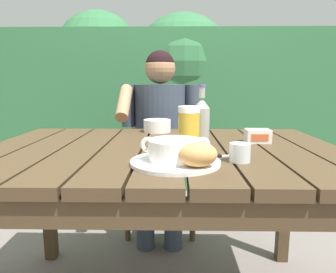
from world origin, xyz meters
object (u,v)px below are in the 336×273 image
object	(u,v)px
butter_tub	(258,136)
table_knife	(220,156)
beer_glass	(189,128)
beer_bottle	(201,121)
serving_plate	(175,162)
water_glass_small	(240,153)
chair_near_diner	(161,160)
diner_bowl	(157,126)
person_eating	(160,130)
soup_bowl	(175,149)
bread_roll	(198,155)

from	to	relation	value
butter_tub	table_knife	bearing A→B (deg)	-126.30
beer_glass	butter_tub	bearing A→B (deg)	26.35
beer_bottle	butter_tub	size ratio (longest dim) A/B	2.41
serving_plate	table_knife	size ratio (longest dim) A/B	1.87
water_glass_small	butter_tub	bearing A→B (deg)	66.49
chair_near_diner	table_knife	world-z (taller)	chair_near_diner
beer_glass	diner_bowl	distance (m)	0.46
person_eating	soup_bowl	distance (m)	0.99
soup_bowl	bread_roll	world-z (taller)	soup_bowl
beer_bottle	person_eating	bearing A→B (deg)	105.37
diner_bowl	person_eating	bearing A→B (deg)	90.50
water_glass_small	butter_tub	world-z (taller)	water_glass_small
chair_near_diner	beer_bottle	xyz separation A→B (m)	(0.19, -0.92, 0.39)
bread_roll	beer_bottle	xyz separation A→B (m)	(0.04, 0.34, 0.05)
butter_tub	table_knife	xyz separation A→B (m)	(-0.20, -0.27, -0.02)
soup_bowl	table_knife	world-z (taller)	soup_bowl
serving_plate	diner_bowl	world-z (taller)	diner_bowl
table_knife	person_eating	bearing A→B (deg)	105.61
butter_tub	person_eating	bearing A→B (deg)	125.72
bread_roll	diner_bowl	bearing A→B (deg)	102.22
bread_roll	beer_glass	bearing A→B (deg)	92.47
serving_plate	water_glass_small	world-z (taller)	water_glass_small
serving_plate	diner_bowl	distance (m)	0.65
chair_near_diner	butter_tub	bearing A→B (deg)	-61.63
person_eating	table_knife	size ratio (longest dim) A/B	7.89
soup_bowl	bread_roll	xyz separation A→B (m)	(0.06, -0.08, 0.00)
soup_bowl	beer_glass	xyz separation A→B (m)	(0.05, 0.21, 0.04)
person_eating	beer_bottle	world-z (taller)	person_eating
soup_bowl	beer_bottle	distance (m)	0.29
soup_bowl	water_glass_small	size ratio (longest dim) A/B	3.21
beer_glass	diner_bowl	bearing A→B (deg)	108.42
beer_bottle	diner_bowl	size ratio (longest dim) A/B	1.76
butter_tub	beer_glass	bearing A→B (deg)	-153.65
beer_bottle	table_knife	xyz separation A→B (m)	(0.05, -0.17, -0.10)
bread_roll	soup_bowl	bearing A→B (deg)	130.60
bread_roll	water_glass_small	world-z (taller)	bread_roll
serving_plate	butter_tub	xyz separation A→B (m)	(0.35, 0.36, 0.02)
chair_near_diner	beer_glass	world-z (taller)	chair_near_diner
beer_glass	water_glass_small	distance (m)	0.24
person_eating	water_glass_small	xyz separation A→B (m)	(0.30, -0.95, 0.07)
serving_plate	beer_bottle	world-z (taller)	beer_bottle
serving_plate	butter_tub	world-z (taller)	butter_tub
chair_near_diner	serving_plate	distance (m)	1.22
beer_glass	butter_tub	xyz separation A→B (m)	(0.30, 0.15, -0.05)
serving_plate	water_glass_small	size ratio (longest dim) A/B	4.18
person_eating	diner_bowl	bearing A→B (deg)	-89.50
water_glass_small	diner_bowl	size ratio (longest dim) A/B	0.49
soup_bowl	person_eating	bearing A→B (deg)	95.47
chair_near_diner	water_glass_small	size ratio (longest dim) A/B	13.58
soup_bowl	table_knife	xyz separation A→B (m)	(0.15, 0.09, -0.04)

